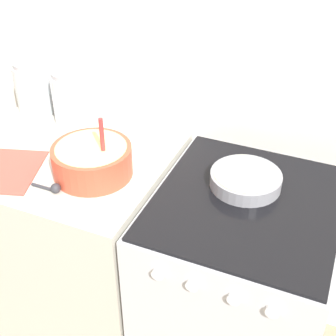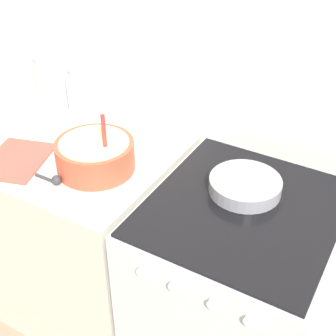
{
  "view_description": "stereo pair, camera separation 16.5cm",
  "coord_description": "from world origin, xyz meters",
  "px_view_note": "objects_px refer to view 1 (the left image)",
  "views": [
    {
      "loc": [
        0.57,
        -0.9,
        1.89
      ],
      "look_at": [
        0.04,
        0.35,
        0.94
      ],
      "focal_mm": 50.0,
      "sensor_mm": 36.0,
      "label": 1
    },
    {
      "loc": [
        0.72,
        -0.82,
        1.89
      ],
      "look_at": [
        0.04,
        0.35,
        0.94
      ],
      "focal_mm": 50.0,
      "sensor_mm": 36.0,
      "label": 2
    }
  ],
  "objects_px": {
    "baking_pan": "(246,179)",
    "storage_jar_left": "(34,92)",
    "stove": "(237,289)",
    "mixing_bowl": "(92,159)",
    "storage_jar_middle": "(73,101)"
  },
  "relations": [
    {
      "from": "baking_pan",
      "to": "storage_jar_middle",
      "type": "height_order",
      "value": "storage_jar_middle"
    },
    {
      "from": "stove",
      "to": "storage_jar_middle",
      "type": "bearing_deg",
      "value": 163.92
    },
    {
      "from": "storage_jar_left",
      "to": "mixing_bowl",
      "type": "bearing_deg",
      "value": -33.1
    },
    {
      "from": "stove",
      "to": "mixing_bowl",
      "type": "distance_m",
      "value": 0.76
    },
    {
      "from": "baking_pan",
      "to": "storage_jar_left",
      "type": "xyz_separation_m",
      "value": [
        -1.01,
        0.16,
        0.07
      ]
    },
    {
      "from": "stove",
      "to": "baking_pan",
      "type": "distance_m",
      "value": 0.48
    },
    {
      "from": "baking_pan",
      "to": "mixing_bowl",
      "type": "bearing_deg",
      "value": -164.44
    },
    {
      "from": "storage_jar_middle",
      "to": "storage_jar_left",
      "type": "bearing_deg",
      "value": 180.0
    },
    {
      "from": "stove",
      "to": "storage_jar_left",
      "type": "xyz_separation_m",
      "value": [
        -1.04,
        0.24,
        0.55
      ]
    },
    {
      "from": "mixing_bowl",
      "to": "stove",
      "type": "bearing_deg",
      "value": 7.04
    },
    {
      "from": "mixing_bowl",
      "to": "storage_jar_left",
      "type": "bearing_deg",
      "value": 146.9
    },
    {
      "from": "storage_jar_left",
      "to": "stove",
      "type": "bearing_deg",
      "value": -13.06
    },
    {
      "from": "stove",
      "to": "mixing_bowl",
      "type": "bearing_deg",
      "value": -172.96
    },
    {
      "from": "baking_pan",
      "to": "storage_jar_middle",
      "type": "relative_size",
      "value": 1.07
    },
    {
      "from": "stove",
      "to": "mixing_bowl",
      "type": "relative_size",
      "value": 3.08
    }
  ]
}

